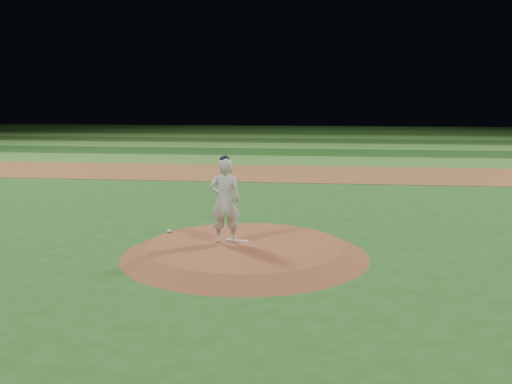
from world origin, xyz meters
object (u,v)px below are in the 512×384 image
(pitchers_mound, at_px, (245,250))
(rosin_bag, at_px, (169,231))
(pitching_rubber, at_px, (237,241))
(pitcher_on_mound, at_px, (225,200))

(pitchers_mound, height_order, rosin_bag, rosin_bag)
(pitching_rubber, bearing_deg, rosin_bag, 169.94)
(pitchers_mound, relative_size, rosin_bag, 40.08)
(pitchers_mound, bearing_deg, pitcher_on_mound, 170.82)
(pitchers_mound, bearing_deg, pitching_rubber, 131.25)
(pitchers_mound, height_order, pitcher_on_mound, pitcher_on_mound)
(rosin_bag, bearing_deg, pitching_rubber, -19.40)
(pitching_rubber, distance_m, pitcher_on_mound, 1.00)
(pitching_rubber, relative_size, pitcher_on_mound, 0.26)
(pitchers_mound, relative_size, pitching_rubber, 10.70)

